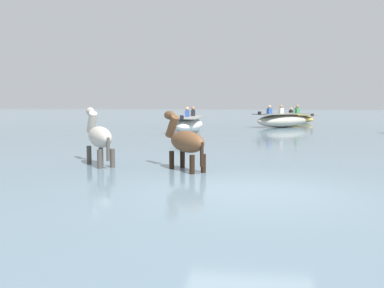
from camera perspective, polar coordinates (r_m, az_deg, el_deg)
The scene contains 7 objects.
ground_plane at distance 8.05m, azimuth 7.57°, elevation -8.97°, with size 120.00×120.00×0.00m, color #666051.
water_surface at distance 17.87m, azimuth 7.89°, elevation -0.03°, with size 90.00×90.00×0.43m, color slate.
horse_lead_pinto at distance 10.99m, azimuth -11.91°, elevation 0.70°, with size 1.25×1.52×1.83m.
horse_trailing_bay at distance 10.00m, azimuth -0.86°, elevation 0.10°, with size 1.29×1.40×1.76m.
boat_distant_west at distance 25.31m, azimuth 11.63°, elevation 3.04°, with size 3.58×3.36×1.25m.
boat_mid_outer at distance 21.07m, azimuth -0.46°, elevation 2.54°, with size 1.35×3.60×1.22m.
boat_far_offshore at distance 30.61m, azimuth 13.55°, elevation 3.25°, with size 2.30×2.49×0.98m.
Camera 1 is at (0.05, -7.77, 2.07)m, focal length 41.25 mm.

